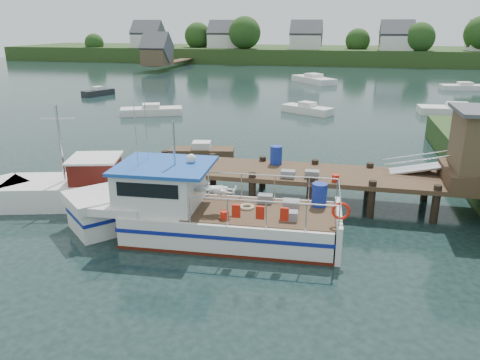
% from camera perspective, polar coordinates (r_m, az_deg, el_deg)
% --- Properties ---
extents(ground_plane, '(160.00, 160.00, 0.00)m').
position_cam_1_polar(ground_plane, '(21.69, 3.44, -2.21)').
color(ground_plane, '#172927').
extents(far_shore, '(140.00, 42.55, 9.22)m').
position_cam_1_polar(far_shore, '(102.62, 11.14, 15.08)').
color(far_shore, '#2A431B').
rests_on(far_shore, ground).
extents(dock, '(16.60, 3.00, 4.78)m').
position_cam_1_polar(dock, '(21.05, 21.35, 2.30)').
color(dock, '#473221').
rests_on(dock, ground).
extents(lobster_boat, '(11.01, 3.60, 5.22)m').
position_cam_1_polar(lobster_boat, '(17.60, -5.39, -4.01)').
color(lobster_boat, silver).
rests_on(lobster_boat, ground).
extents(work_boat, '(8.43, 4.33, 4.43)m').
position_cam_1_polar(work_boat, '(22.08, -19.33, -0.94)').
color(work_boat, silver).
rests_on(work_boat, ground).
extents(moored_rowboat, '(3.93, 1.97, 1.09)m').
position_cam_1_polar(moored_rowboat, '(27.75, -4.68, 3.29)').
color(moored_rowboat, '#473221').
rests_on(moored_rowboat, ground).
extents(moored_far, '(5.77, 2.73, 0.94)m').
position_cam_1_polar(moored_far, '(64.20, 25.70, 10.19)').
color(moored_far, silver).
rests_on(moored_far, ground).
extents(moored_a, '(5.62, 3.68, 0.98)m').
position_cam_1_polar(moored_a, '(42.47, -10.74, 8.30)').
color(moored_a, silver).
rests_on(moored_a, ground).
extents(moored_b, '(4.87, 3.73, 1.04)m').
position_cam_1_polar(moored_b, '(42.80, 8.19, 8.54)').
color(moored_b, silver).
rests_on(moored_b, ground).
extents(moored_c, '(6.71, 2.56, 1.04)m').
position_cam_1_polar(moored_c, '(46.13, 25.01, 7.73)').
color(moored_c, silver).
rests_on(moored_c, ground).
extents(moored_d, '(6.51, 7.36, 1.25)m').
position_cam_1_polar(moored_d, '(65.76, 8.94, 12.02)').
color(moored_d, silver).
rests_on(moored_d, ground).
extents(moored_e, '(2.67, 3.86, 1.01)m').
position_cam_1_polar(moored_e, '(55.61, -16.90, 10.21)').
color(moored_e, black).
rests_on(moored_e, ground).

